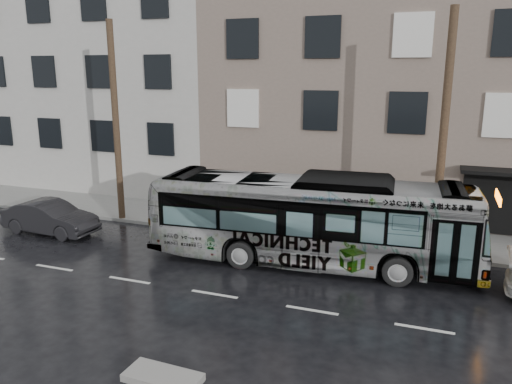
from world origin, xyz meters
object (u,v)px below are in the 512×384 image
utility_pole_front (443,137)px  dark_sedan (50,217)px  sign_post (467,227)px  utility_pole_rear (116,123)px  bus (311,220)px

utility_pole_front → dark_sedan: 16.54m
utility_pole_front → sign_post: (1.10, 0.00, -3.30)m
utility_pole_rear → bus: (9.70, -2.12, -2.99)m
utility_pole_rear → dark_sedan: (-1.85, -2.64, -3.93)m
bus → dark_sedan: size_ratio=2.74×
dark_sedan → bus: bearing=-85.2°
bus → utility_pole_rear: bearing=73.8°
utility_pole_front → dark_sedan: (-15.85, -2.64, -3.93)m
bus → dark_sedan: 11.60m
utility_pole_rear → utility_pole_front: bearing=0.0°
sign_post → dark_sedan: sign_post is taller
utility_pole_rear → bus: 10.37m
sign_post → dark_sedan: size_ratio=0.55×
sign_post → dark_sedan: bearing=-171.1°
sign_post → bus: size_ratio=0.20×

